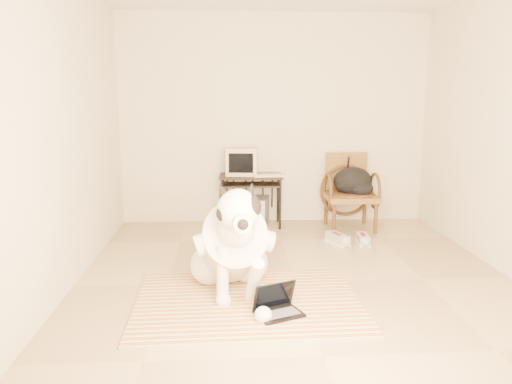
{
  "coord_description": "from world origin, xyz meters",
  "views": [
    {
      "loc": [
        -0.61,
        -4.28,
        1.69
      ],
      "look_at": [
        -0.37,
        -0.09,
        0.86
      ],
      "focal_mm": 35.0,
      "sensor_mm": 36.0,
      "label": 1
    }
  ],
  "objects": [
    {
      "name": "floor",
      "position": [
        0.0,
        0.0,
        0.0
      ],
      "size": [
        4.5,
        4.5,
        0.0
      ],
      "primitive_type": "plane",
      "color": "tan",
      "rests_on": "ground"
    },
    {
      "name": "wall_back",
      "position": [
        0.0,
        2.25,
        1.35
      ],
      "size": [
        4.5,
        0.0,
        4.5
      ],
      "primitive_type": "plane",
      "rotation": [
        1.57,
        0.0,
        0.0
      ],
      "color": "beige",
      "rests_on": "floor"
    },
    {
      "name": "wall_front",
      "position": [
        0.0,
        -2.25,
        1.35
      ],
      "size": [
        4.5,
        0.0,
        4.5
      ],
      "primitive_type": "plane",
      "rotation": [
        -1.57,
        0.0,
        0.0
      ],
      "color": "beige",
      "rests_on": "floor"
    },
    {
      "name": "wall_left",
      "position": [
        -2.0,
        0.0,
        1.35
      ],
      "size": [
        0.0,
        4.5,
        4.5
      ],
      "primitive_type": "plane",
      "rotation": [
        1.57,
        0.0,
        1.57
      ],
      "color": "beige",
      "rests_on": "floor"
    },
    {
      "name": "rug",
      "position": [
        -0.46,
        -0.45,
        0.01
      ],
      "size": [
        1.86,
        1.44,
        0.02
      ],
      "color": "orange",
      "rests_on": "floor"
    },
    {
      "name": "dog",
      "position": [
        -0.58,
        -0.22,
        0.42
      ],
      "size": [
        0.7,
        1.43,
        1.06
      ],
      "color": "white",
      "rests_on": "rug"
    },
    {
      "name": "laptop",
      "position": [
        -0.24,
        -0.71,
        0.08
      ],
      "size": [
        0.41,
        0.36,
        0.24
      ],
      "color": "black",
      "rests_on": "rug"
    },
    {
      "name": "computer_desk",
      "position": [
        -0.32,
        1.99,
        0.57
      ],
      "size": [
        0.81,
        0.47,
        0.66
      ],
      "color": "black",
      "rests_on": "floor"
    },
    {
      "name": "crt_monitor",
      "position": [
        -0.43,
        2.05,
        0.84
      ],
      "size": [
        0.42,
        0.41,
        0.35
      ],
      "color": "beige",
      "rests_on": "computer_desk"
    },
    {
      "name": "desk_keyboard",
      "position": [
        -0.08,
        1.88,
        0.68
      ],
      "size": [
        0.41,
        0.18,
        0.03
      ],
      "primitive_type": "cube",
      "rotation": [
        0.0,
        0.0,
        0.07
      ],
      "color": "beige",
      "rests_on": "computer_desk"
    },
    {
      "name": "pc_tower",
      "position": [
        -0.18,
        2.02,
        0.18
      ],
      "size": [
        0.25,
        0.42,
        0.37
      ],
      "color": "#535355",
      "rests_on": "floor"
    },
    {
      "name": "rattan_chair",
      "position": [
        0.93,
        1.83,
        0.47
      ],
      "size": [
        0.62,
        0.6,
        0.94
      ],
      "color": "olive",
      "rests_on": "floor"
    },
    {
      "name": "backpack",
      "position": [
        0.96,
        1.75,
        0.6
      ],
      "size": [
        0.48,
        0.43,
        0.36
      ],
      "color": "black",
      "rests_on": "rattan_chair"
    },
    {
      "name": "sneaker_left",
      "position": [
        0.63,
        1.14,
        0.05
      ],
      "size": [
        0.26,
        0.36,
        0.12
      ],
      "color": "white",
      "rests_on": "floor"
    },
    {
      "name": "sneaker_right",
      "position": [
        0.93,
        1.14,
        0.05
      ],
      "size": [
        0.14,
        0.31,
        0.1
      ],
      "color": "white",
      "rests_on": "floor"
    }
  ]
}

